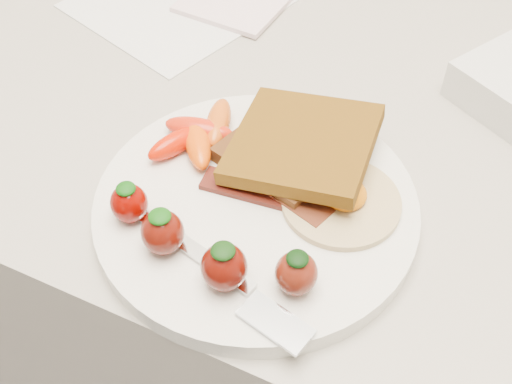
% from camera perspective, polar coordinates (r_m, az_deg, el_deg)
% --- Properties ---
extents(counter, '(2.00, 0.60, 0.90)m').
position_cam_1_polar(counter, '(1.00, 5.65, -12.34)').
color(counter, gray).
rests_on(counter, ground).
extents(plate, '(0.27, 0.27, 0.02)m').
position_cam_1_polar(plate, '(0.54, 0.00, -1.35)').
color(plate, silver).
rests_on(plate, counter).
extents(toast_lower, '(0.12, 0.12, 0.01)m').
position_cam_1_polar(toast_lower, '(0.56, 2.75, 3.64)').
color(toast_lower, '#3F1A0A').
rests_on(toast_lower, plate).
extents(toast_upper, '(0.13, 0.13, 0.03)m').
position_cam_1_polar(toast_upper, '(0.55, 4.17, 4.33)').
color(toast_upper, '#311F0B').
rests_on(toast_upper, toast_lower).
extents(fried_egg, '(0.13, 0.13, 0.02)m').
position_cam_1_polar(fried_egg, '(0.53, 7.67, -0.67)').
color(fried_egg, '#CAB791').
rests_on(fried_egg, plate).
extents(bacon_strips, '(0.12, 0.07, 0.01)m').
position_cam_1_polar(bacon_strips, '(0.54, 1.39, 0.55)').
color(bacon_strips, '#340E09').
rests_on(bacon_strips, plate).
extents(baby_carrots, '(0.07, 0.10, 0.02)m').
position_cam_1_polar(baby_carrots, '(0.57, -5.10, 5.16)').
color(baby_carrots, red).
rests_on(baby_carrots, plate).
extents(strawberries, '(0.18, 0.06, 0.04)m').
position_cam_1_polar(strawberries, '(0.48, -4.73, -4.68)').
color(strawberries, '#680400').
rests_on(strawberries, plate).
extents(fork, '(0.18, 0.07, 0.00)m').
position_cam_1_polar(fork, '(0.48, -2.74, -7.70)').
color(fork, silver).
rests_on(fork, plate).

